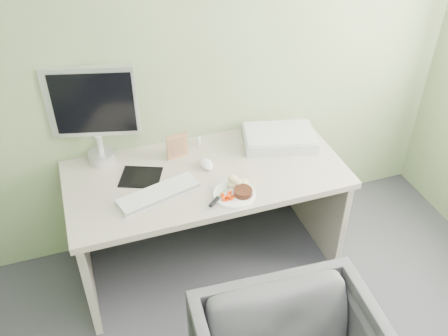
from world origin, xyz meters
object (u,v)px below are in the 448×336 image
object	(u,v)px
desk	(207,196)
scanner	(279,138)
plate	(234,194)
monitor	(93,110)

from	to	relation	value
desk	scanner	size ratio (longest dim) A/B	3.66
plate	desk	bearing A→B (deg)	108.95
desk	monitor	xyz separation A→B (m)	(-0.55, 0.32, 0.52)
monitor	desk	bearing A→B (deg)	-15.54
plate	scanner	distance (m)	0.58
desk	scanner	xyz separation A→B (m)	(0.52, 0.14, 0.22)
plate	scanner	xyz separation A→B (m)	(0.43, 0.38, 0.03)
plate	monitor	xyz separation A→B (m)	(-0.63, 0.56, 0.33)
desk	monitor	distance (m)	0.82
scanner	plate	bearing A→B (deg)	-124.19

